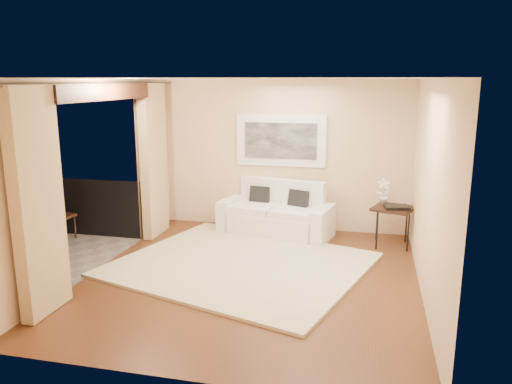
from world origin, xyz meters
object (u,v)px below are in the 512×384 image
(orchid, at_px, (384,191))
(balcony_chair_near, at_px, (7,229))
(side_table, at_px, (393,210))
(balcony_chair_far, at_px, (56,212))
(bistro_table, at_px, (24,219))
(ice_bucket, at_px, (17,205))
(sofa, at_px, (277,215))

(orchid, distance_m, balcony_chair_near, 5.87)
(side_table, distance_m, balcony_chair_far, 5.59)
(orchid, bearing_deg, bistro_table, -154.71)
(balcony_chair_near, height_order, ice_bucket, ice_bucket)
(side_table, bearing_deg, orchid, 136.71)
(side_table, relative_size, balcony_chair_near, 0.82)
(bistro_table, xyz_separation_m, balcony_chair_far, (-0.30, 1.15, -0.20))
(sofa, xyz_separation_m, orchid, (1.81, -0.08, 0.55))
(orchid, relative_size, balcony_chair_near, 0.47)
(bistro_table, height_order, ice_bucket, ice_bucket)
(balcony_chair_far, relative_size, balcony_chair_near, 0.97)
(balcony_chair_near, distance_m, ice_bucket, 0.42)
(side_table, bearing_deg, ice_bucket, -158.04)
(balcony_chair_far, relative_size, ice_bucket, 4.57)
(ice_bucket, bearing_deg, balcony_chair_far, 97.67)
(side_table, height_order, balcony_chair_far, balcony_chair_far)
(sofa, xyz_separation_m, side_table, (1.97, -0.23, 0.27))
(bistro_table, relative_size, ice_bucket, 4.06)
(ice_bucket, bearing_deg, bistro_table, -25.12)
(side_table, bearing_deg, bistro_table, -156.78)
(orchid, bearing_deg, ice_bucket, -156.03)
(side_table, xyz_separation_m, bistro_table, (-5.19, -2.23, 0.13))
(balcony_chair_far, bearing_deg, bistro_table, 107.50)
(sofa, relative_size, orchid, 4.69)
(side_table, bearing_deg, balcony_chair_far, -168.89)
(sofa, bearing_deg, bistro_table, -130.66)
(balcony_chair_far, distance_m, balcony_chair_near, 1.10)
(sofa, relative_size, bistro_table, 2.57)
(side_table, xyz_separation_m, orchid, (-0.16, 0.15, 0.28))
(balcony_chair_far, bearing_deg, orchid, -164.06)
(sofa, height_order, orchid, orchid)
(orchid, bearing_deg, balcony_chair_near, -156.68)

